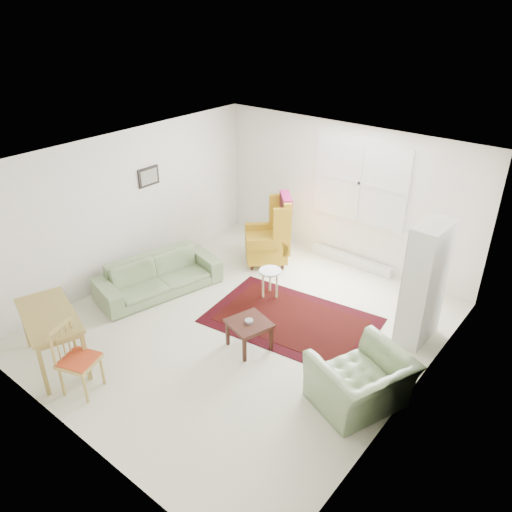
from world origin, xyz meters
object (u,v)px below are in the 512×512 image
Objects in this scene: sofa at (158,270)px; coffee_table at (249,334)px; desk_chair at (79,359)px; stool at (270,283)px; wingback_chair at (266,230)px; cabinet at (425,284)px; armchair at (361,377)px; desk at (54,339)px.

coffee_table is at bearing -81.70° from sofa.
sofa is 2.10× the size of desk_chair.
sofa is 1.83m from stool.
cabinet is at bearing 38.62° from wingback_chair.
armchair is (3.80, -0.22, 0.01)m from sofa.
desk_chair is (0.73, -0.09, 0.09)m from desk.
wingback_chair reaches higher than armchair.
armchair is at bearing 11.91° from wingback_chair.
sofa is at bearing 174.27° from coffee_table.
sofa is at bearing 98.46° from desk.
stool is at bearing -2.21° from wingback_chair.
sofa is 2.11m from coffee_table.
stool is (-2.30, 1.25, -0.17)m from armchair.
armchair is at bearing -0.42° from coffee_table.
sofa is at bearing -145.62° from stool.
coffee_table is 2.49m from cabinet.
wingback_chair is at bearing 122.61° from coffee_table.
armchair is 3.73m from wingback_chair.
sofa is 1.13× the size of cabinet.
coffee_table is at bearing -10.79° from wingback_chair.
armchair is 0.60× the size of cabinet.
armchair is 2.21× the size of stool.
desk is (-0.44, -3.96, -0.26)m from wingback_chair.
desk_chair is (-2.77, -3.62, -0.41)m from cabinet.
cabinet reaches higher than desk.
sofa is 1.89× the size of armchair.
coffee_table is at bearing -133.49° from cabinet.
cabinet is at bearing -54.90° from sofa.
armchair reaches higher than stool.
wingback_chair is 2.70× the size of stool.
coffee_table is 2.23m from desk_chair.
cabinet is at bearing 44.38° from coffee_table.
desk_chair is (-1.06, -1.94, 0.27)m from coffee_table.
wingback_chair is at bearing 83.66° from desk.
armchair is 1.11× the size of desk_chair.
coffee_table is 1.08× the size of stool.
sofa is 4.11m from cabinet.
armchair is 3.38m from desk_chair.
wingback_chair is at bearing 131.18° from stool.
coffee_table is 0.42× the size of desk.
stool is 3.32m from desk.
desk_chair is at bearing -39.36° from wingback_chair.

